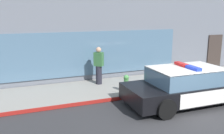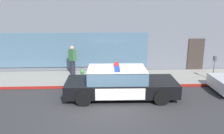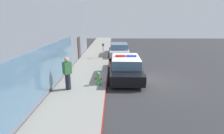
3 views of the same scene
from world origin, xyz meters
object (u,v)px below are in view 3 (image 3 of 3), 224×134
at_px(police_cruiser, 125,67).
at_px(parking_meter, 103,48).
at_px(fire_hydrant, 98,79).
at_px(pedestrian_on_sidewalk, 67,73).
at_px(car_down_street, 119,50).

distance_m(police_cruiser, parking_meter, 5.50).
height_order(fire_hydrant, pedestrian_on_sidewalk, pedestrian_on_sidewalk).
bearing_deg(parking_meter, police_cruiser, -161.33).
bearing_deg(fire_hydrant, police_cruiser, -41.63).
height_order(car_down_street, pedestrian_on_sidewalk, pedestrian_on_sidewalk).
xyz_separation_m(fire_hydrant, pedestrian_on_sidewalk, (-0.68, 1.53, 0.51)).
height_order(fire_hydrant, parking_meter, parking_meter).
height_order(car_down_street, parking_meter, parking_meter).
bearing_deg(car_down_street, police_cruiser, -178.14).
relative_size(police_cruiser, fire_hydrant, 6.98).
distance_m(police_cruiser, pedestrian_on_sidewalk, 4.05).
xyz_separation_m(pedestrian_on_sidewalk, parking_meter, (7.71, -1.40, 0.07)).
xyz_separation_m(police_cruiser, fire_hydrant, (-1.84, 1.63, -0.18)).
bearing_deg(car_down_street, fire_hydrant, 170.68).
xyz_separation_m(police_cruiser, parking_meter, (5.20, 1.76, 0.40)).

